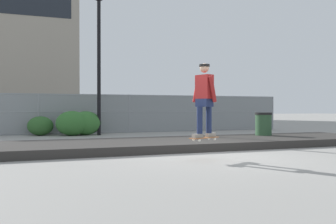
# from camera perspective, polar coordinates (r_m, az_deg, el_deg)

# --- Properties ---
(ground_plane) EXTENTS (120.00, 120.00, 0.00)m
(ground_plane) POSITION_cam_1_polar(r_m,az_deg,el_deg) (8.54, 7.35, -7.29)
(ground_plane) COLOR gray
(gravel_berm) EXTENTS (13.09, 2.73, 0.23)m
(gravel_berm) POSITION_cam_1_polar(r_m,az_deg,el_deg) (10.42, 2.14, -5.23)
(gravel_berm) COLOR #33302D
(gravel_berm) RESTS_ON ground_plane
(skateboard) EXTENTS (0.82, 0.49, 0.07)m
(skateboard) POSITION_cam_1_polar(r_m,az_deg,el_deg) (7.86, 6.02, -4.28)
(skateboard) COLOR #9E5B33
(skater) EXTENTS (0.70, 0.62, 1.67)m
(skater) POSITION_cam_1_polar(r_m,az_deg,el_deg) (7.84, 6.03, 2.70)
(skater) COLOR gray
(skater) RESTS_ON skateboard
(chain_fence) EXTENTS (16.70, 0.06, 1.85)m
(chain_fence) POSITION_cam_1_polar(r_m,az_deg,el_deg) (16.91, -6.39, -0.24)
(chain_fence) COLOR gray
(chain_fence) RESTS_ON ground_plane
(street_lamp) EXTENTS (0.44, 0.44, 6.26)m
(street_lamp) POSITION_cam_1_polar(r_m,az_deg,el_deg) (15.76, -11.36, 10.69)
(street_lamp) COLOR black
(street_lamp) RESTS_ON ground_plane
(parked_car_near) EXTENTS (4.53, 2.21, 1.66)m
(parked_car_near) POSITION_cam_1_polar(r_m,az_deg,el_deg) (18.93, -15.39, -0.46)
(parked_car_near) COLOR #474C54
(parked_car_near) RESTS_ON ground_plane
(shrub_left) EXTENTS (1.08, 0.89, 0.84)m
(shrub_left) POSITION_cam_1_polar(r_m,az_deg,el_deg) (15.93, -20.35, -2.17)
(shrub_left) COLOR #2D5B28
(shrub_left) RESTS_ON ground_plane
(shrub_center) EXTENTS (1.38, 1.13, 1.07)m
(shrub_center) POSITION_cam_1_polar(r_m,az_deg,el_deg) (15.46, -15.58, -1.81)
(shrub_center) COLOR #336B2D
(shrub_center) RESTS_ON ground_plane
(shrub_right) EXTENTS (1.37, 1.12, 1.06)m
(shrub_right) POSITION_cam_1_polar(r_m,az_deg,el_deg) (15.65, -13.48, -1.80)
(shrub_right) COLOR #336B2D
(shrub_right) RESTS_ON ground_plane
(trash_bin) EXTENTS (0.59, 0.59, 1.03)m
(trash_bin) POSITION_cam_1_polar(r_m,az_deg,el_deg) (12.59, 15.50, -2.41)
(trash_bin) COLOR #2D5133
(trash_bin) RESTS_ON ground_plane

